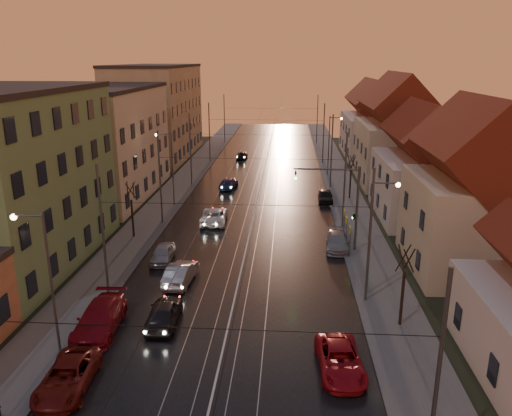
% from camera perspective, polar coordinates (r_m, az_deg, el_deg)
% --- Properties ---
extents(ground, '(160.00, 160.00, 0.00)m').
position_cam_1_polar(ground, '(26.17, -4.64, -19.17)').
color(ground, black).
rests_on(ground, ground).
extents(road, '(16.00, 120.00, 0.04)m').
position_cam_1_polar(road, '(62.93, 0.55, 2.67)').
color(road, black).
rests_on(road, ground).
extents(sidewalk_left, '(4.00, 120.00, 0.15)m').
position_cam_1_polar(sidewalk_left, '(64.23, -8.40, 2.83)').
color(sidewalk_left, '#4C4C4C').
rests_on(sidewalk_left, ground).
extents(sidewalk_right, '(4.00, 120.00, 0.15)m').
position_cam_1_polar(sidewalk_right, '(63.17, 9.65, 2.54)').
color(sidewalk_right, '#4C4C4C').
rests_on(sidewalk_right, ground).
extents(tram_rail_0, '(0.06, 120.00, 0.03)m').
position_cam_1_polar(tram_rail_0, '(63.07, -1.45, 2.73)').
color(tram_rail_0, gray).
rests_on(tram_rail_0, road).
extents(tram_rail_1, '(0.06, 120.00, 0.03)m').
position_cam_1_polar(tram_rail_1, '(62.96, -0.15, 2.71)').
color(tram_rail_1, gray).
rests_on(tram_rail_1, road).
extents(tram_rail_2, '(0.06, 120.00, 0.03)m').
position_cam_1_polar(tram_rail_2, '(62.88, 1.25, 2.69)').
color(tram_rail_2, gray).
rests_on(tram_rail_2, road).
extents(tram_rail_3, '(0.06, 120.00, 0.03)m').
position_cam_1_polar(tram_rail_3, '(62.84, 2.56, 2.67)').
color(tram_rail_3, gray).
rests_on(tram_rail_3, road).
extents(apartment_left_1, '(10.00, 18.00, 13.00)m').
position_cam_1_polar(apartment_left_1, '(41.65, -26.48, 2.73)').
color(apartment_left_1, '#6D9A62').
rests_on(apartment_left_1, ground).
extents(apartment_left_2, '(10.00, 20.00, 12.00)m').
position_cam_1_polar(apartment_left_2, '(59.51, -16.98, 7.01)').
color(apartment_left_2, beige).
rests_on(apartment_left_2, ground).
extents(apartment_left_3, '(10.00, 24.00, 14.00)m').
position_cam_1_polar(apartment_left_3, '(82.08, -11.21, 10.62)').
color(apartment_left_3, tan).
rests_on(apartment_left_3, ground).
extents(house_right_1, '(8.67, 10.20, 10.80)m').
position_cam_1_polar(house_right_1, '(39.69, 23.68, 0.89)').
color(house_right_1, beige).
rests_on(house_right_1, ground).
extents(house_right_2, '(9.18, 12.24, 9.20)m').
position_cam_1_polar(house_right_2, '(51.92, 18.91, 3.96)').
color(house_right_2, silver).
rests_on(house_right_2, ground).
extents(house_right_3, '(9.18, 14.28, 11.50)m').
position_cam_1_polar(house_right_3, '(66.07, 15.75, 7.84)').
color(house_right_3, beige).
rests_on(house_right_3, ground).
extents(house_right_4, '(9.18, 16.32, 10.00)m').
position_cam_1_polar(house_right_4, '(83.70, 13.25, 9.26)').
color(house_right_4, silver).
rests_on(house_right_4, ground).
extents(catenary_pole_r_0, '(0.16, 0.16, 9.00)m').
position_cam_1_polar(catenary_pole_r_0, '(19.18, 19.93, -18.78)').
color(catenary_pole_r_0, '#595B60').
rests_on(catenary_pole_r_0, ground).
extents(catenary_pole_l_1, '(0.16, 0.16, 9.00)m').
position_cam_1_polar(catenary_pole_l_1, '(34.02, -17.11, -2.59)').
color(catenary_pole_l_1, '#595B60').
rests_on(catenary_pole_l_1, ground).
extents(catenary_pole_r_1, '(0.16, 0.16, 9.00)m').
position_cam_1_polar(catenary_pole_r_1, '(32.27, 12.86, -3.30)').
color(catenary_pole_r_1, '#595B60').
rests_on(catenary_pole_r_1, ground).
extents(catenary_pole_l_2, '(0.16, 0.16, 9.00)m').
position_cam_1_polar(catenary_pole_l_2, '(47.75, -10.91, 3.34)').
color(catenary_pole_l_2, '#595B60').
rests_on(catenary_pole_l_2, ground).
extents(catenary_pole_r_2, '(0.16, 0.16, 9.00)m').
position_cam_1_polar(catenary_pole_r_2, '(46.52, 10.10, 3.03)').
color(catenary_pole_r_2, '#595B60').
rests_on(catenary_pole_r_2, ground).
extents(catenary_pole_l_3, '(0.16, 0.16, 9.00)m').
position_cam_1_polar(catenary_pole_l_3, '(62.08, -7.49, 6.56)').
color(catenary_pole_l_3, '#595B60').
rests_on(catenary_pole_l_3, ground).
extents(catenary_pole_r_3, '(0.16, 0.16, 9.00)m').
position_cam_1_polar(catenary_pole_r_3, '(61.14, 8.63, 6.36)').
color(catenary_pole_r_3, '#595B60').
rests_on(catenary_pole_r_3, ground).
extents(catenary_pole_l_4, '(0.16, 0.16, 9.00)m').
position_cam_1_polar(catenary_pole_l_4, '(76.66, -5.35, 8.56)').
color(catenary_pole_l_4, '#595B60').
rests_on(catenary_pole_l_4, ground).
extents(catenary_pole_r_4, '(0.16, 0.16, 9.00)m').
position_cam_1_polar(catenary_pole_r_4, '(75.90, 7.73, 8.40)').
color(catenary_pole_r_4, '#595B60').
rests_on(catenary_pole_r_4, ground).
extents(catenary_pole_l_5, '(0.16, 0.16, 9.00)m').
position_cam_1_polar(catenary_pole_l_5, '(94.33, -3.64, 10.13)').
color(catenary_pole_l_5, '#595B60').
rests_on(catenary_pole_l_5, ground).
extents(catenary_pole_r_5, '(0.16, 0.16, 9.00)m').
position_cam_1_polar(catenary_pole_r_5, '(93.72, 7.01, 10.00)').
color(catenary_pole_r_5, '#595B60').
rests_on(catenary_pole_r_5, ground).
extents(street_lamp_0, '(1.75, 0.32, 8.00)m').
position_cam_1_polar(street_lamp_0, '(28.13, -23.08, -6.48)').
color(street_lamp_0, '#595B60').
rests_on(street_lamp_0, ground).
extents(street_lamp_1, '(1.75, 0.32, 8.00)m').
position_cam_1_polar(street_lamp_1, '(33.16, 13.50, -2.09)').
color(street_lamp_1, '#595B60').
rests_on(street_lamp_1, ground).
extents(street_lamp_2, '(1.75, 0.32, 8.00)m').
position_cam_1_polar(street_lamp_2, '(53.48, -9.87, 5.24)').
color(street_lamp_2, '#595B60').
rests_on(street_lamp_2, ground).
extents(street_lamp_3, '(1.75, 0.32, 8.00)m').
position_cam_1_polar(street_lamp_3, '(67.99, 8.60, 7.73)').
color(street_lamp_3, '#595B60').
rests_on(street_lamp_3, ground).
extents(traffic_light_mast, '(5.30, 0.32, 7.20)m').
position_cam_1_polar(traffic_light_mast, '(40.66, 10.13, 1.18)').
color(traffic_light_mast, '#595B60').
rests_on(traffic_light_mast, ground).
extents(bare_tree_0, '(1.09, 1.09, 5.11)m').
position_cam_1_polar(bare_tree_0, '(45.00, -13.98, -0.34)').
color(bare_tree_0, black).
rests_on(bare_tree_0, ground).
extents(bare_tree_1, '(1.09, 1.09, 5.11)m').
position_cam_1_polar(bare_tree_1, '(30.62, 16.46, -8.79)').
color(bare_tree_1, black).
rests_on(bare_tree_1, ground).
extents(bare_tree_2, '(1.09, 1.09, 5.11)m').
position_cam_1_polar(bare_tree_2, '(56.86, 10.76, 3.40)').
color(bare_tree_2, black).
rests_on(bare_tree_2, ground).
extents(driving_car_0, '(1.98, 4.48, 1.50)m').
position_cam_1_polar(driving_car_0, '(30.93, -10.50, -11.69)').
color(driving_car_0, black).
rests_on(driving_car_0, ground).
extents(driving_car_1, '(1.89, 4.57, 1.47)m').
position_cam_1_polar(driving_car_1, '(36.00, -8.61, -7.37)').
color(driving_car_1, gray).
rests_on(driving_car_1, ground).
extents(driving_car_2, '(2.69, 5.31, 1.44)m').
position_cam_1_polar(driving_car_2, '(48.40, -4.82, -0.88)').
color(driving_car_2, white).
rests_on(driving_car_2, ground).
extents(driving_car_3, '(2.24, 4.55, 1.27)m').
position_cam_1_polar(driving_car_3, '(61.18, -3.17, 2.83)').
color(driving_car_3, '#18264A').
rests_on(driving_car_3, ground).
extents(driving_car_4, '(1.70, 3.76, 1.25)m').
position_cam_1_polar(driving_car_4, '(79.18, -1.64, 6.05)').
color(driving_car_4, black).
rests_on(driving_car_4, ground).
extents(parked_left_1, '(2.46, 4.84, 1.31)m').
position_cam_1_polar(parked_left_1, '(26.86, -20.75, -17.60)').
color(parked_left_1, maroon).
rests_on(parked_left_1, ground).
extents(parked_left_2, '(2.51, 5.58, 1.59)m').
position_cam_1_polar(parked_left_2, '(31.10, -17.45, -11.96)').
color(parked_left_2, maroon).
rests_on(parked_left_2, ground).
extents(parked_left_3, '(1.60, 3.82, 1.29)m').
position_cam_1_polar(parked_left_3, '(39.92, -10.61, -5.13)').
color(parked_left_3, '#A5A5AA').
rests_on(parked_left_3, ground).
extents(parked_right_0, '(2.50, 4.86, 1.31)m').
position_cam_1_polar(parked_right_0, '(26.78, 9.59, -16.75)').
color(parked_right_0, '#AB111C').
rests_on(parked_right_0, ground).
extents(parked_right_1, '(2.14, 4.63, 1.31)m').
position_cam_1_polar(parked_right_1, '(42.26, 9.26, -3.80)').
color(parked_right_1, '#9E9EA3').
rests_on(parked_right_1, ground).
extents(parked_right_2, '(1.68, 3.96, 1.34)m').
position_cam_1_polar(parked_right_2, '(55.77, 7.95, 1.35)').
color(parked_right_2, black).
rests_on(parked_right_2, ground).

